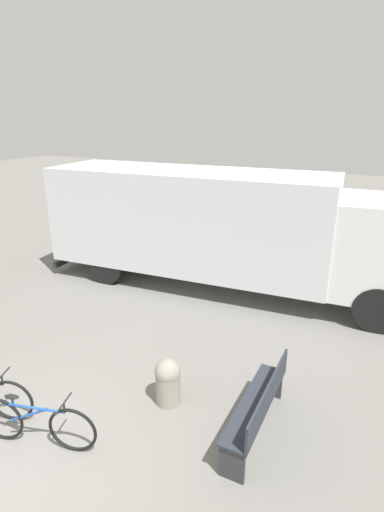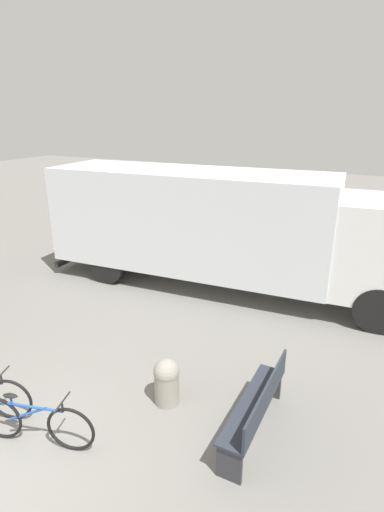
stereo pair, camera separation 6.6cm
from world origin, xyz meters
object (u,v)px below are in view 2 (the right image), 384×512
at_px(delivery_truck, 221,225).
at_px(bicycle_far, 34,422).
at_px(bollard_near_bench, 167,380).
at_px(park_bench, 258,404).

xyz_separation_m(delivery_truck, bicycle_far, (-0.15, -6.19, -1.33)).
bearing_deg(bollard_near_bench, bicycle_far, -127.21).
relative_size(bicycle_far, bollard_near_bench, 2.23).
height_order(park_bench, bollard_near_bench, park_bench).
bearing_deg(delivery_truck, bollard_near_bench, -81.31).
relative_size(delivery_truck, bollard_near_bench, 12.32).
bearing_deg(bollard_near_bench, delivery_truck, 102.91).
xyz_separation_m(delivery_truck, bollard_near_bench, (1.05, -4.60, -1.29)).
bearing_deg(park_bench, delivery_truck, 29.11).
height_order(park_bench, bicycle_far, park_bench).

